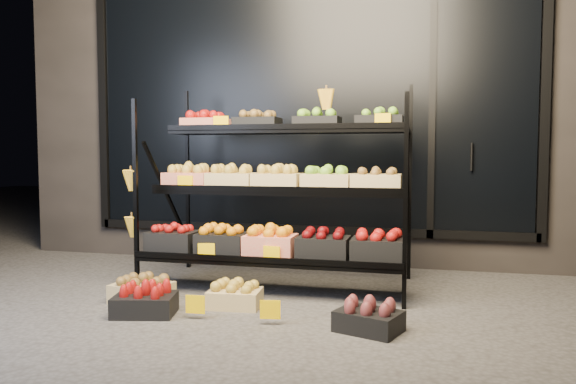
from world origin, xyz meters
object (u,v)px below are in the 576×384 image
(display_rack, at_px, (276,190))
(floor_crate_midleft, at_px, (145,301))
(floor_crate_midright, at_px, (235,295))
(floor_crate_left, at_px, (142,289))

(display_rack, distance_m, floor_crate_midleft, 1.37)
(floor_crate_midleft, height_order, floor_crate_midright, floor_crate_midleft)
(floor_crate_left, distance_m, floor_crate_midleft, 0.34)
(display_rack, distance_m, floor_crate_midright, 0.97)
(display_rack, height_order, floor_crate_left, display_rack)
(floor_crate_left, bearing_deg, display_rack, 46.07)
(floor_crate_midright, bearing_deg, floor_crate_left, 178.46)
(display_rack, xyz_separation_m, floor_crate_midleft, (-0.65, -0.98, -0.69))
(display_rack, bearing_deg, floor_crate_midright, -100.97)
(display_rack, xyz_separation_m, floor_crate_left, (-0.83, -0.69, -0.69))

